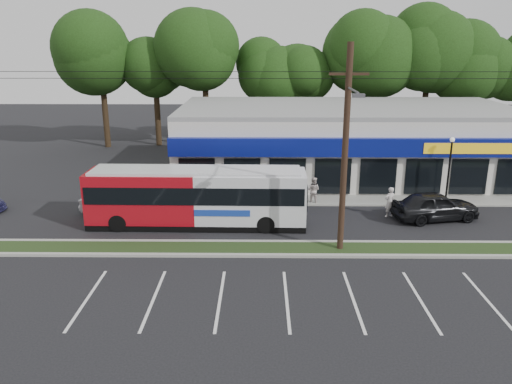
{
  "coord_description": "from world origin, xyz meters",
  "views": [
    {
      "loc": [
        -0.95,
        -22.03,
        10.07
      ],
      "look_at": [
        -1.23,
        5.0,
        1.81
      ],
      "focal_mm": 35.0,
      "sensor_mm": 36.0,
      "label": 1
    }
  ],
  "objects_px": {
    "metrobus": "(197,196)",
    "car_silver": "(117,203)",
    "utility_pole": "(342,144)",
    "pedestrian_b": "(313,190)",
    "pedestrian_a": "(390,202)",
    "car_dark": "(435,206)",
    "lamp_post": "(450,162)"
  },
  "relations": [
    {
      "from": "car_dark",
      "to": "pedestrian_b",
      "type": "relative_size",
      "value": 2.86
    },
    {
      "from": "metrobus",
      "to": "car_dark",
      "type": "distance_m",
      "value": 13.77
    },
    {
      "from": "metrobus",
      "to": "pedestrian_b",
      "type": "bearing_deg",
      "value": 30.86
    },
    {
      "from": "metrobus",
      "to": "pedestrian_a",
      "type": "height_order",
      "value": "metrobus"
    },
    {
      "from": "metrobus",
      "to": "pedestrian_a",
      "type": "distance_m",
      "value": 11.31
    },
    {
      "from": "utility_pole",
      "to": "pedestrian_b",
      "type": "distance_m",
      "value": 8.84
    },
    {
      "from": "car_silver",
      "to": "pedestrian_b",
      "type": "bearing_deg",
      "value": -71.03
    },
    {
      "from": "car_dark",
      "to": "pedestrian_b",
      "type": "distance_m",
      "value": 7.42
    },
    {
      "from": "metrobus",
      "to": "car_silver",
      "type": "xyz_separation_m",
      "value": [
        -5.06,
        1.79,
        -1.03
      ]
    },
    {
      "from": "pedestrian_a",
      "to": "pedestrian_b",
      "type": "height_order",
      "value": "pedestrian_a"
    },
    {
      "from": "utility_pole",
      "to": "lamp_post",
      "type": "xyz_separation_m",
      "value": [
        8.17,
        7.87,
        -2.74
      ]
    },
    {
      "from": "utility_pole",
      "to": "car_silver",
      "type": "height_order",
      "value": "utility_pole"
    },
    {
      "from": "car_dark",
      "to": "pedestrian_a",
      "type": "xyz_separation_m",
      "value": [
        -2.53,
        0.5,
        0.07
      ]
    },
    {
      "from": "lamp_post",
      "to": "car_silver",
      "type": "xyz_separation_m",
      "value": [
        -20.59,
        -2.51,
        -1.97
      ]
    },
    {
      "from": "metrobus",
      "to": "car_silver",
      "type": "bearing_deg",
      "value": 161.38
    },
    {
      "from": "utility_pole",
      "to": "pedestrian_b",
      "type": "relative_size",
      "value": 28.82
    },
    {
      "from": "car_dark",
      "to": "pedestrian_b",
      "type": "height_order",
      "value": "pedestrian_b"
    },
    {
      "from": "pedestrian_a",
      "to": "metrobus",
      "type": "bearing_deg",
      "value": -17.19
    },
    {
      "from": "car_dark",
      "to": "car_silver",
      "type": "distance_m",
      "value": 18.79
    },
    {
      "from": "pedestrian_b",
      "to": "pedestrian_a",
      "type": "bearing_deg",
      "value": 172.55
    },
    {
      "from": "pedestrian_a",
      "to": "pedestrian_b",
      "type": "relative_size",
      "value": 1.05
    },
    {
      "from": "lamp_post",
      "to": "car_silver",
      "type": "distance_m",
      "value": 20.83
    },
    {
      "from": "utility_pole",
      "to": "metrobus",
      "type": "distance_m",
      "value": 8.97
    },
    {
      "from": "pedestrian_b",
      "to": "metrobus",
      "type": "bearing_deg",
      "value": 53.02
    },
    {
      "from": "lamp_post",
      "to": "pedestrian_b",
      "type": "distance_m",
      "value": 8.8
    },
    {
      "from": "metrobus",
      "to": "pedestrian_b",
      "type": "height_order",
      "value": "metrobus"
    },
    {
      "from": "utility_pole",
      "to": "car_silver",
      "type": "bearing_deg",
      "value": 156.65
    },
    {
      "from": "lamp_post",
      "to": "car_silver",
      "type": "bearing_deg",
      "value": -173.04
    },
    {
      "from": "car_silver",
      "to": "pedestrian_b",
      "type": "relative_size",
      "value": 2.45
    },
    {
      "from": "lamp_post",
      "to": "metrobus",
      "type": "bearing_deg",
      "value": -164.52
    },
    {
      "from": "car_silver",
      "to": "pedestrian_a",
      "type": "relative_size",
      "value": 2.33
    },
    {
      "from": "car_dark",
      "to": "pedestrian_a",
      "type": "bearing_deg",
      "value": 67.26
    }
  ]
}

